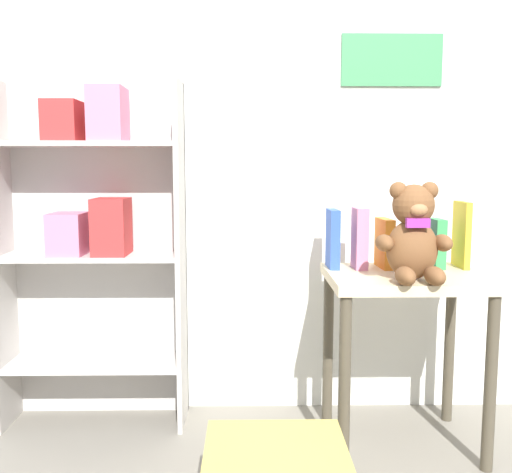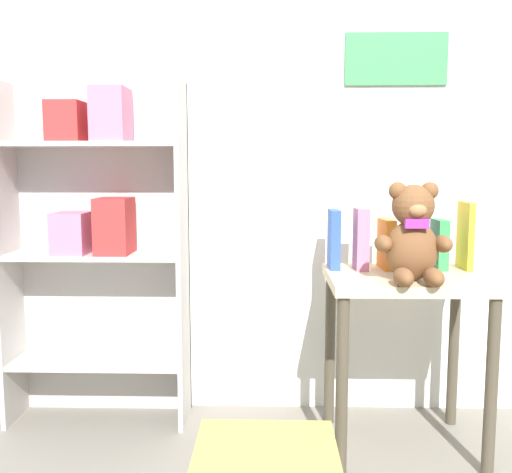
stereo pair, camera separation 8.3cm
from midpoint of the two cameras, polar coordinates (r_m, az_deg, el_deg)
name	(u,v)px [view 1 (the left image)]	position (r m, az deg, el deg)	size (l,w,h in m)	color
wall_back	(322,103)	(2.34, 5.57, 13.14)	(4.80, 0.07, 2.50)	silver
bookshelf_side	(94,232)	(2.29, -16.89, 0.42)	(0.70, 0.23, 1.32)	#BCB7B2
display_table	(404,305)	(2.08, 13.45, -6.69)	(0.54, 0.44, 0.63)	beige
teddy_bear	(413,236)	(1.91, 14.27, 0.06)	(0.25, 0.22, 0.32)	brown
book_standing_blue	(333,239)	(2.10, 6.57, -0.22)	(0.03, 0.13, 0.22)	#2D51B7
book_standing_pink	(360,238)	(2.10, 9.23, -0.19)	(0.04, 0.11, 0.22)	#D17093
book_standing_orange	(384,243)	(2.13, 11.64, -0.66)	(0.04, 0.14, 0.18)	orange
book_standing_purple	(411,234)	(2.15, 14.18, 0.27)	(0.03, 0.13, 0.25)	purple
book_standing_green	(436,243)	(2.18, 16.55, -0.66)	(0.04, 0.12, 0.18)	#33934C
book_standing_yellow	(461,234)	(2.22, 18.86, 0.19)	(0.02, 0.15, 0.24)	gold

